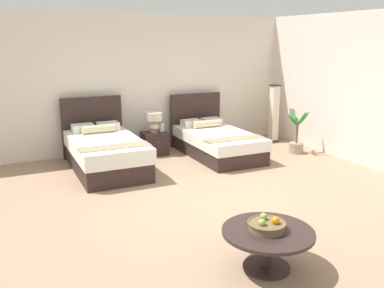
% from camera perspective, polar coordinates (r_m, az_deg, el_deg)
% --- Properties ---
extents(ground_plane, '(10.21, 10.30, 0.02)m').
position_cam_1_polar(ground_plane, '(6.17, 3.72, -7.68)').
color(ground_plane, '#9D7D61').
extents(wall_back, '(10.21, 0.12, 2.77)m').
position_cam_1_polar(wall_back, '(8.85, -6.78, 8.20)').
color(wall_back, silver).
rests_on(wall_back, ground).
extents(wall_side_right, '(0.12, 5.90, 2.77)m').
position_cam_1_polar(wall_side_right, '(8.20, 23.25, 6.72)').
color(wall_side_right, silver).
rests_on(wall_side_right, ground).
extents(bed_near_window, '(1.18, 2.11, 1.19)m').
position_cam_1_polar(bed_near_window, '(7.62, -11.75, -1.05)').
color(bed_near_window, '#312220').
rests_on(bed_near_window, ground).
extents(bed_near_corner, '(1.16, 2.10, 1.13)m').
position_cam_1_polar(bed_near_corner, '(8.43, 3.27, 0.36)').
color(bed_near_corner, '#312220').
rests_on(bed_near_corner, ground).
extents(nightstand, '(0.49, 0.42, 0.46)m').
position_cam_1_polar(nightstand, '(8.49, -5.11, 0.10)').
color(nightstand, '#312220').
rests_on(nightstand, ground).
extents(table_lamp, '(0.33, 0.33, 0.40)m').
position_cam_1_polar(table_lamp, '(8.41, -5.23, 3.31)').
color(table_lamp, beige).
rests_on(table_lamp, nightstand).
extents(vase, '(0.09, 0.09, 0.19)m').
position_cam_1_polar(vase, '(8.43, -4.13, 2.29)').
color(vase, silver).
rests_on(vase, nightstand).
extents(coffee_table, '(0.93, 0.93, 0.42)m').
position_cam_1_polar(coffee_table, '(4.38, 10.25, -12.60)').
color(coffee_table, '#312220').
rests_on(coffee_table, ground).
extents(fruit_bowl, '(0.39, 0.39, 0.15)m').
position_cam_1_polar(fruit_bowl, '(4.32, 10.14, -10.79)').
color(fruit_bowl, brown).
rests_on(fruit_bowl, coffee_table).
extents(floor_lamp_corner, '(0.20, 0.20, 1.29)m').
position_cam_1_polar(floor_lamp_corner, '(9.68, 11.07, 4.10)').
color(floor_lamp_corner, black).
rests_on(floor_lamp_corner, ground).
extents(potted_palm, '(0.52, 0.52, 0.90)m').
position_cam_1_polar(potted_palm, '(8.83, 14.03, 0.50)').
color(potted_palm, gray).
rests_on(potted_palm, ground).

